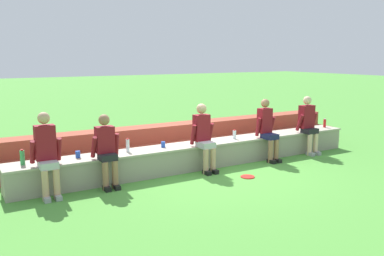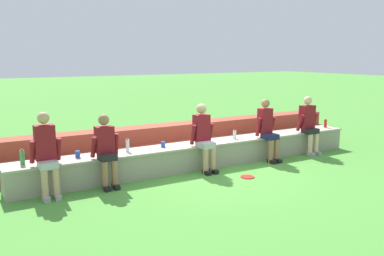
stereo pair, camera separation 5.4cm
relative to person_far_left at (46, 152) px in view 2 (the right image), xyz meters
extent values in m
plane|color=#4C9338|center=(3.29, 0.01, -0.77)|extent=(80.00, 80.00, 0.00)
cube|color=gray|center=(3.29, 0.31, -0.51)|extent=(7.96, 0.60, 0.52)
cube|color=#ABA28E|center=(3.29, 0.31, -0.26)|extent=(8.00, 0.64, 0.04)
cube|color=#99422E|center=(3.29, 1.20, -0.59)|extent=(9.59, 0.55, 0.36)
cube|color=#9D4632|center=(3.29, 1.75, -0.41)|extent=(9.59, 0.55, 0.72)
cylinder|color=tan|center=(-0.09, -0.20, -0.51)|extent=(0.11, 0.11, 0.52)
cylinder|color=tan|center=(0.09, -0.20, -0.51)|extent=(0.11, 0.11, 0.52)
cube|color=#99999E|center=(-0.09, -0.24, -0.73)|extent=(0.10, 0.22, 0.08)
cube|color=#99999E|center=(0.09, -0.24, -0.73)|extent=(0.10, 0.22, 0.08)
cube|color=#B2B2B7|center=(0.00, -0.07, -0.19)|extent=(0.30, 0.31, 0.12)
cube|color=maroon|center=(0.00, 0.08, 0.16)|extent=(0.33, 0.20, 0.60)
sphere|color=tan|center=(0.00, 0.08, 0.58)|extent=(0.20, 0.20, 0.20)
cylinder|color=maroon|center=(-0.22, 0.06, 0.02)|extent=(0.08, 0.23, 0.42)
cylinder|color=maroon|center=(0.22, 0.06, 0.02)|extent=(0.08, 0.21, 0.42)
cylinder|color=#996B4C|center=(0.94, -0.18, -0.51)|extent=(0.11, 0.11, 0.52)
cylinder|color=#996B4C|center=(1.12, -0.18, -0.51)|extent=(0.11, 0.11, 0.52)
cube|color=black|center=(0.94, -0.22, -0.73)|extent=(0.10, 0.22, 0.08)
cube|color=black|center=(1.12, -0.22, -0.73)|extent=(0.10, 0.22, 0.08)
cube|color=black|center=(1.03, -0.06, -0.19)|extent=(0.29, 0.29, 0.12)
cube|color=maroon|center=(1.03, 0.06, 0.10)|extent=(0.33, 0.20, 0.49)
sphere|color=#996B4C|center=(1.03, 0.06, 0.47)|extent=(0.20, 0.20, 0.20)
cylinder|color=maroon|center=(0.82, 0.04, -0.01)|extent=(0.08, 0.24, 0.42)
cylinder|color=maroon|center=(1.25, 0.04, -0.01)|extent=(0.08, 0.16, 0.43)
cylinder|color=tan|center=(3.02, -0.23, -0.51)|extent=(0.11, 0.11, 0.52)
cylinder|color=tan|center=(3.20, -0.23, -0.51)|extent=(0.11, 0.11, 0.52)
cube|color=black|center=(3.02, -0.27, -0.73)|extent=(0.10, 0.22, 0.08)
cube|color=black|center=(3.20, -0.27, -0.73)|extent=(0.10, 0.22, 0.08)
cube|color=#B2B2B7|center=(3.11, -0.09, -0.19)|extent=(0.29, 0.35, 0.12)
cube|color=maroon|center=(3.11, 0.08, 0.13)|extent=(0.32, 0.20, 0.55)
sphere|color=tan|center=(3.11, 0.08, 0.53)|extent=(0.21, 0.21, 0.21)
cylinder|color=maroon|center=(2.90, 0.06, 0.01)|extent=(0.08, 0.19, 0.43)
cylinder|color=maroon|center=(3.32, 0.06, 0.01)|extent=(0.08, 0.20, 0.43)
cylinder|color=#996B4C|center=(4.75, -0.23, -0.51)|extent=(0.11, 0.11, 0.52)
cylinder|color=#996B4C|center=(4.91, -0.23, -0.51)|extent=(0.11, 0.11, 0.52)
cube|color=black|center=(4.75, -0.27, -0.73)|extent=(0.10, 0.22, 0.08)
cube|color=black|center=(4.91, -0.27, -0.73)|extent=(0.10, 0.22, 0.08)
cube|color=#191E47|center=(4.83, -0.08, -0.19)|extent=(0.27, 0.34, 0.12)
cube|color=maroon|center=(4.83, 0.10, 0.14)|extent=(0.30, 0.20, 0.56)
sphere|color=#996B4C|center=(4.83, 0.10, 0.54)|extent=(0.19, 0.19, 0.19)
cylinder|color=maroon|center=(4.63, 0.08, 0.02)|extent=(0.08, 0.16, 0.43)
cylinder|color=maroon|center=(5.03, 0.08, 0.02)|extent=(0.08, 0.20, 0.42)
cylinder|color=beige|center=(6.02, -0.17, -0.51)|extent=(0.11, 0.11, 0.52)
cylinder|color=beige|center=(6.23, -0.17, -0.51)|extent=(0.11, 0.11, 0.52)
cube|color=#99999E|center=(6.02, -0.21, -0.73)|extent=(0.10, 0.22, 0.08)
cube|color=#99999E|center=(6.23, -0.21, -0.73)|extent=(0.10, 0.22, 0.08)
cube|color=black|center=(6.13, -0.06, -0.19)|extent=(0.33, 0.29, 0.12)
cube|color=maroon|center=(6.13, 0.07, 0.14)|extent=(0.37, 0.20, 0.55)
sphere|color=beige|center=(6.13, 0.07, 0.54)|extent=(0.20, 0.20, 0.20)
cylinder|color=maroon|center=(5.89, 0.05, 0.01)|extent=(0.08, 0.23, 0.42)
cylinder|color=maroon|center=(6.36, 0.05, 0.01)|extent=(0.08, 0.18, 0.43)
cylinder|color=green|center=(-0.34, 0.34, -0.12)|extent=(0.08, 0.08, 0.25)
cylinder|color=red|center=(-0.34, 0.34, 0.02)|extent=(0.05, 0.05, 0.02)
cylinder|color=silver|center=(4.12, 0.29, -0.15)|extent=(0.08, 0.08, 0.19)
cylinder|color=red|center=(4.12, 0.29, -0.04)|extent=(0.05, 0.05, 0.02)
cylinder|color=red|center=(7.05, 0.31, -0.14)|extent=(0.07, 0.07, 0.21)
cylinder|color=white|center=(7.05, 0.31, -0.02)|extent=(0.04, 0.04, 0.02)
cylinder|color=silver|center=(1.57, 0.32, -0.12)|extent=(0.07, 0.07, 0.25)
cylinder|color=red|center=(1.57, 0.32, 0.02)|extent=(0.04, 0.04, 0.02)
cylinder|color=blue|center=(2.35, 0.34, -0.19)|extent=(0.09, 0.09, 0.12)
cylinder|color=blue|center=(0.61, 0.35, -0.18)|extent=(0.09, 0.09, 0.13)
cylinder|color=red|center=(3.62, -0.84, -0.76)|extent=(0.28, 0.28, 0.02)
camera|label=1|loc=(-1.34, -7.03, 1.61)|focal=38.56mm
camera|label=2|loc=(-1.30, -7.06, 1.61)|focal=38.56mm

